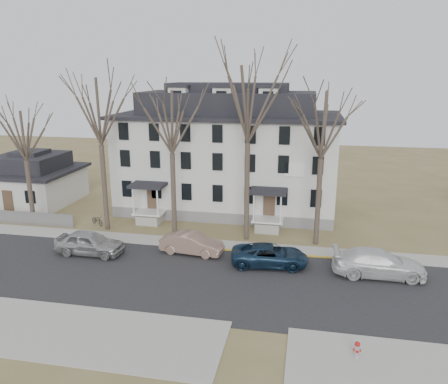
% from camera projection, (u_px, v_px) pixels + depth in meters
% --- Properties ---
extents(ground, '(120.00, 120.00, 0.00)m').
position_uv_depth(ground, '(206.00, 297.00, 26.08)').
color(ground, olive).
rests_on(ground, ground).
extents(main_road, '(120.00, 10.00, 0.04)m').
position_uv_depth(main_road, '(214.00, 282.00, 27.97)').
color(main_road, '#27272A').
rests_on(main_road, ground).
extents(far_sidewalk, '(120.00, 2.00, 0.08)m').
position_uv_depth(far_sidewalk, '(230.00, 246.00, 33.65)').
color(far_sidewalk, '#A09F97').
rests_on(far_sidewalk, ground).
extents(near_sidewalk_right, '(14.00, 5.00, 0.08)m').
position_uv_depth(near_sidewalk_right, '(447.00, 378.00, 19.14)').
color(near_sidewalk_right, '#A09F97').
rests_on(near_sidewalk_right, ground).
extents(near_sidewalk_left, '(20.00, 5.00, 0.08)m').
position_uv_depth(near_sidewalk_left, '(36.00, 329.00, 22.81)').
color(near_sidewalk_left, '#A09F97').
rests_on(near_sidewalk_left, ground).
extents(yellow_curb, '(14.00, 0.25, 0.06)m').
position_uv_depth(yellow_curb, '(295.00, 256.00, 31.88)').
color(yellow_curb, gold).
rests_on(yellow_curb, ground).
extents(boarding_house, '(20.80, 12.36, 12.05)m').
position_uv_depth(boarding_house, '(228.00, 154.00, 42.03)').
color(boarding_house, slate).
rests_on(boarding_house, ground).
extents(small_house, '(8.70, 8.70, 5.00)m').
position_uv_depth(small_house, '(33.00, 181.00, 44.67)').
color(small_house, silver).
rests_on(small_house, ground).
extents(fence, '(14.00, 0.06, 1.20)m').
position_uv_depth(fence, '(2.00, 223.00, 38.93)').
color(fence, gray).
rests_on(fence, ground).
extents(tree_far_left, '(8.40, 8.40, 13.72)m').
position_uv_depth(tree_far_left, '(98.00, 107.00, 34.65)').
color(tree_far_left, '#473B31').
rests_on(tree_far_left, ground).
extents(tree_mid_left, '(7.80, 7.80, 12.74)m').
position_uv_depth(tree_mid_left, '(171.00, 117.00, 33.74)').
color(tree_mid_left, '#473B31').
rests_on(tree_mid_left, ground).
extents(tree_center, '(9.00, 9.00, 14.70)m').
position_uv_depth(tree_center, '(248.00, 99.00, 32.25)').
color(tree_center, '#473B31').
rests_on(tree_center, ground).
extents(tree_mid_right, '(7.80, 7.80, 12.74)m').
position_uv_depth(tree_mid_right, '(323.00, 120.00, 31.63)').
color(tree_mid_right, '#473B31').
rests_on(tree_mid_right, ground).
extents(tree_bungalow, '(6.60, 6.60, 10.78)m').
position_uv_depth(tree_bungalow, '(23.00, 132.00, 36.52)').
color(tree_bungalow, '#473B31').
rests_on(tree_bungalow, ground).
extents(car_silver, '(5.09, 2.14, 1.72)m').
position_uv_depth(car_silver, '(90.00, 243.00, 31.98)').
color(car_silver, '#A5A5A5').
rests_on(car_silver, ground).
extents(car_tan, '(4.78, 2.08, 1.53)m').
position_uv_depth(car_tan, '(192.00, 244.00, 32.11)').
color(car_tan, '#927061').
rests_on(car_tan, ground).
extents(car_navy, '(5.52, 2.96, 1.47)m').
position_uv_depth(car_navy, '(270.00, 256.00, 30.11)').
color(car_navy, '#142940').
rests_on(car_navy, ground).
extents(car_white, '(6.03, 2.61, 1.73)m').
position_uv_depth(car_white, '(379.00, 264.00, 28.55)').
color(car_white, silver).
rests_on(car_white, ground).
extents(bicycle_left, '(1.67, 1.33, 0.85)m').
position_uv_depth(bicycle_left, '(97.00, 221.00, 38.24)').
color(bicycle_left, black).
rests_on(bicycle_left, ground).
extents(fire_hydrant, '(0.36, 0.34, 0.88)m').
position_uv_depth(fire_hydrant, '(357.00, 350.00, 20.34)').
color(fire_hydrant, '#B7B7BA').
rests_on(fire_hydrant, ground).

